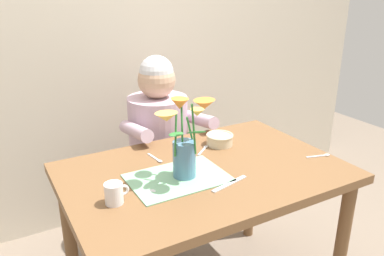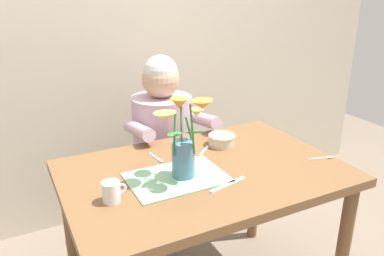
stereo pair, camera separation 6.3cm
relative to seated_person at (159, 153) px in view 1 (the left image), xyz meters
The scene contains 12 objects.
wood_panel_backdrop 0.82m from the seated_person, 98.31° to the left, with size 4.00×0.10×2.50m, color beige.
dining_table 0.62m from the seated_person, 95.87° to the right, with size 1.20×0.80×0.74m.
seated_person is the anchor object (origin of this frame).
striped_placemat 0.69m from the seated_person, 107.68° to the right, with size 0.40×0.28×0.01m, color #7AB289.
flower_vase 0.75m from the seated_person, 105.21° to the right, with size 0.24×0.25×0.36m.
ceramic_bowl 0.49m from the seated_person, 71.22° to the right, with size 0.14×0.14×0.06m.
dinner_knife 0.81m from the seated_person, 93.29° to the right, with size 0.19×0.02×0.01m, color silver.
tea_cup 0.88m from the seated_person, 125.37° to the right, with size 0.09×0.07×0.08m.
spoon_0 0.51m from the seated_person, 115.38° to the right, with size 0.03×0.12×0.01m.
spoon_1 0.77m from the seated_person, 117.77° to the right, with size 0.06×0.11×0.01m.
spoon_2 0.93m from the seated_person, 57.84° to the right, with size 0.12×0.05×0.01m.
spoon_3 0.47m from the seated_person, 84.19° to the right, with size 0.10×0.09×0.01m.
Camera 1 is at (-0.78, -1.29, 1.50)m, focal length 36.08 mm.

